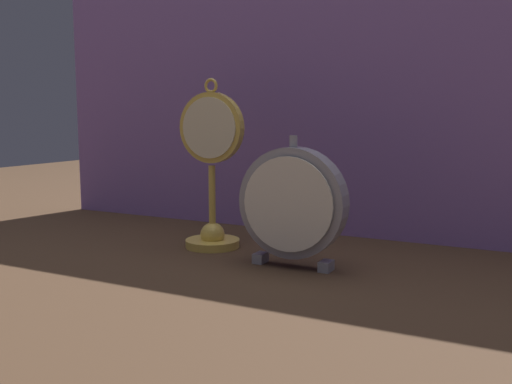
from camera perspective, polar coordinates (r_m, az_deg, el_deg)
The scene contains 4 objects.
ground_plane at distance 1.06m, azimuth -1.99°, elevation -7.11°, with size 4.00×4.00×0.00m, color #422D1E.
fabric_backdrop_drape at distance 1.32m, azimuth 4.99°, elevation 13.03°, with size 1.38×0.01×0.79m, color #8460A8.
pocket_watch_on_stand at distance 1.16m, azimuth -4.45°, elevation 1.44°, with size 0.14×0.11×0.34m.
mantel_clock_silver at distance 1.01m, azimuth 3.68°, elevation -1.15°, with size 0.20×0.04×0.24m.
Camera 1 is at (0.50, -0.89, 0.27)m, focal length 40.00 mm.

